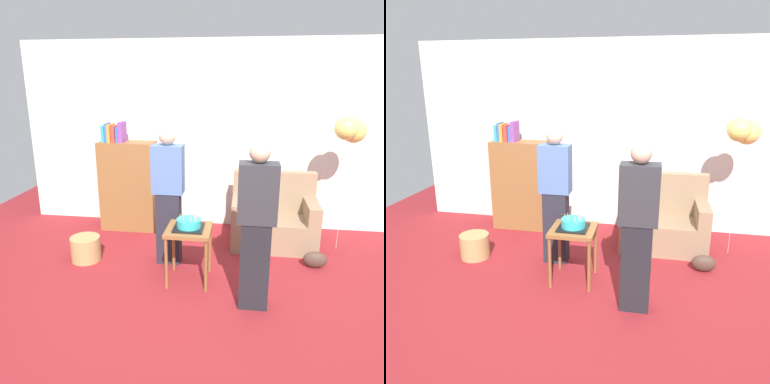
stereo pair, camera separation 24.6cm
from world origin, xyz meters
TOP-DOWN VIEW (x-y plane):
  - ground_plane at (0.00, 0.00)m, footprint 8.00×8.00m
  - wall_back at (0.00, 2.05)m, footprint 6.00×0.10m
  - couch at (0.73, 1.37)m, footprint 1.10×0.70m
  - bookshelf at (-1.36, 1.66)m, footprint 0.80×0.36m
  - side_table at (-0.25, 0.25)m, footprint 0.48×0.48m
  - birthday_cake at (-0.25, 0.25)m, footprint 0.32×0.32m
  - person_blowing_candles at (-0.56, 0.67)m, footprint 0.36×0.22m
  - person_holding_cake at (0.44, -0.15)m, footprint 0.36×0.22m
  - wicker_basket at (-1.59, 0.55)m, footprint 0.36×0.36m
  - handbag at (1.19, 0.74)m, footprint 0.28×0.14m
  - balloon_bunch at (1.58, 1.37)m, footprint 0.40×0.37m

SIDE VIEW (x-z plane):
  - ground_plane at x=0.00m, z-range 0.00..0.00m
  - handbag at x=1.19m, z-range 0.00..0.20m
  - wicker_basket at x=-1.59m, z-range 0.00..0.30m
  - couch at x=0.73m, z-range -0.14..0.82m
  - side_table at x=-0.25m, z-range 0.21..0.83m
  - birthday_cake at x=-0.25m, z-range 0.58..0.75m
  - bookshelf at x=-1.36m, z-range -0.11..1.47m
  - person_blowing_candles at x=-0.56m, z-range 0.02..1.65m
  - person_holding_cake at x=0.44m, z-range 0.02..1.65m
  - wall_back at x=0.00m, z-range 0.00..2.70m
  - balloon_bunch at x=1.58m, z-range 0.70..2.43m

